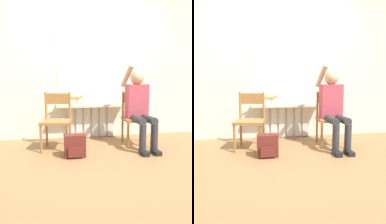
% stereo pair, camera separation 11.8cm
% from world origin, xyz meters
% --- Properties ---
extents(ground_plane, '(12.00, 12.00, 0.00)m').
position_xyz_m(ground_plane, '(0.00, 0.00, 0.00)').
color(ground_plane, olive).
extents(wall_with_window, '(7.00, 0.06, 2.70)m').
position_xyz_m(wall_with_window, '(0.00, 1.23, 1.35)').
color(wall_with_window, silver).
rests_on(wall_with_window, ground_plane).
extents(radiator, '(0.89, 0.08, 0.58)m').
position_xyz_m(radiator, '(-0.00, 1.15, 0.29)').
color(radiator, silver).
rests_on(radiator, ground_plane).
extents(windowsill, '(1.26, 0.28, 0.05)m').
position_xyz_m(windowsill, '(0.00, 1.06, 0.61)').
color(windowsill, beige).
rests_on(windowsill, radiator).
extents(window_glass, '(1.21, 0.01, 1.32)m').
position_xyz_m(window_glass, '(0.00, 1.20, 1.29)').
color(window_glass, white).
rests_on(window_glass, windowsill).
extents(chair_left, '(0.50, 0.50, 0.86)m').
position_xyz_m(chair_left, '(-0.63, 0.52, 0.45)').
color(chair_left, '#9E6B38').
rests_on(chair_left, ground_plane).
extents(chair_right, '(0.46, 0.46, 0.86)m').
position_xyz_m(chair_right, '(0.65, 0.53, 0.45)').
color(chair_right, '#9E6B38').
rests_on(chair_right, ground_plane).
extents(person, '(0.36, 1.03, 1.31)m').
position_xyz_m(person, '(0.64, 0.40, 0.67)').
color(person, '#333338').
rests_on(person, ground_plane).
extents(cat, '(0.50, 0.11, 0.22)m').
position_xyz_m(cat, '(-0.33, 1.01, 0.77)').
color(cat, '#DBB77A').
rests_on(cat, windowsill).
extents(backpack, '(0.29, 0.20, 0.31)m').
position_xyz_m(backpack, '(-0.40, 0.08, 0.15)').
color(backpack, maroon).
rests_on(backpack, ground_plane).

